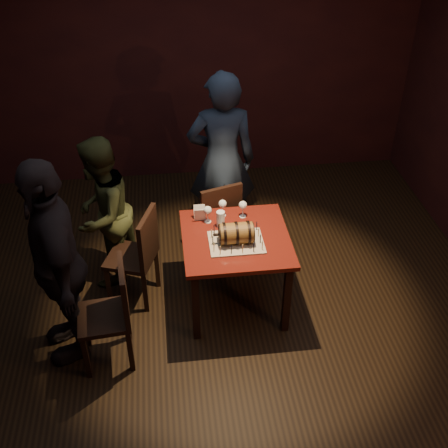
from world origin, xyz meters
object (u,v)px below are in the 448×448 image
(barrel_cake, at_px, (236,233))
(wine_glass_right, at_px, (243,206))
(pub_table, at_px, (236,247))
(chair_left_rear, at_px, (139,252))
(wine_glass_mid, at_px, (223,204))
(pint_of_ale, at_px, (221,219))
(person_back, at_px, (222,161))
(person_left_rear, at_px, (102,213))
(wine_glass_left, at_px, (208,211))
(chair_back, at_px, (217,219))
(chair_left_front, at_px, (113,309))
(person_left_front, at_px, (57,263))

(barrel_cake, height_order, wine_glass_right, barrel_cake)
(pub_table, xyz_separation_m, chair_left_rear, (-0.83, 0.18, -0.12))
(wine_glass_mid, relative_size, chair_left_rear, 0.17)
(pint_of_ale, distance_m, person_back, 0.85)
(pub_table, height_order, person_left_rear, person_left_rear)
(wine_glass_mid, height_order, wine_glass_right, same)
(wine_glass_left, bearing_deg, person_back, 74.39)
(barrel_cake, xyz_separation_m, wine_glass_mid, (-0.06, 0.41, 0.02))
(person_back, bearing_deg, person_left_rear, 24.11)
(person_back, bearing_deg, wine_glass_right, 99.14)
(wine_glass_right, bearing_deg, pint_of_ale, -150.48)
(wine_glass_left, bearing_deg, pub_table, -49.32)
(wine_glass_left, xyz_separation_m, wine_glass_mid, (0.14, 0.08, -0.00))
(chair_back, xyz_separation_m, person_left_rear, (-1.05, -0.07, 0.20))
(pint_of_ale, bearing_deg, chair_left_front, -143.79)
(person_back, bearing_deg, wine_glass_left, 75.58)
(person_left_front, bearing_deg, wine_glass_right, 97.60)
(wine_glass_mid, xyz_separation_m, person_left_rear, (-1.07, 0.19, -0.14))
(wine_glass_right, xyz_separation_m, chair_left_rear, (-0.93, -0.11, -0.35))
(wine_glass_mid, relative_size, person_left_front, 0.09)
(pint_of_ale, bearing_deg, wine_glass_left, 142.81)
(chair_left_rear, bearing_deg, person_left_front, -138.38)
(chair_left_rear, relative_size, person_left_front, 0.52)
(wine_glass_right, relative_size, chair_left_rear, 0.17)
(wine_glass_left, relative_size, wine_glass_mid, 1.00)
(chair_back, xyz_separation_m, person_back, (0.09, 0.41, 0.39))
(chair_left_front, bearing_deg, barrel_cake, 22.60)
(barrel_cake, bearing_deg, wine_glass_right, 73.42)
(wine_glass_right, distance_m, person_left_rear, 1.27)
(chair_left_rear, relative_size, person_left_rear, 0.64)
(wine_glass_mid, bearing_deg, person_left_front, -153.65)
(wine_glass_left, distance_m, chair_left_front, 1.16)
(barrel_cake, relative_size, wine_glass_right, 2.08)
(wine_glass_mid, distance_m, chair_back, 0.44)
(wine_glass_left, bearing_deg, wine_glass_mid, 30.32)
(pub_table, xyz_separation_m, person_left_rear, (-1.14, 0.52, 0.09))
(pub_table, bearing_deg, pint_of_ale, 122.96)
(pint_of_ale, relative_size, person_back, 0.08)
(chair_back, bearing_deg, pint_of_ale, -92.45)
(pint_of_ale, height_order, chair_left_front, chair_left_front)
(wine_glass_left, height_order, wine_glass_right, same)
(person_back, xyz_separation_m, person_left_front, (-1.41, -1.34, -0.02))
(chair_left_rear, height_order, person_left_rear, person_left_rear)
(pub_table, relative_size, chair_back, 0.97)
(pub_table, relative_size, wine_glass_left, 5.59)
(person_back, bearing_deg, chair_back, 78.62)
(chair_left_front, height_order, person_left_rear, person_left_rear)
(wine_glass_right, bearing_deg, chair_left_front, -144.96)
(wine_glass_mid, bearing_deg, wine_glass_right, -13.11)
(wine_glass_right, xyz_separation_m, chair_back, (-0.19, 0.31, -0.35))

